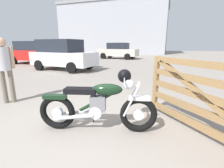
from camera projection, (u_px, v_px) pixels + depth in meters
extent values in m
plane|color=gray|center=(82.00, 128.00, 2.94)|extent=(80.00, 80.00, 0.00)
torus|color=black|center=(138.00, 115.00, 2.76)|extent=(0.65, 0.21, 0.64)
cylinder|color=silver|center=(138.00, 115.00, 2.76)|extent=(0.19, 0.11, 0.18)
torus|color=black|center=(57.00, 112.00, 2.87)|extent=(0.65, 0.21, 0.64)
cylinder|color=silver|center=(57.00, 112.00, 2.87)|extent=(0.19, 0.11, 0.18)
cube|color=silver|center=(139.00, 98.00, 2.69)|extent=(0.38, 0.19, 0.06)
cube|color=black|center=(55.00, 97.00, 2.80)|extent=(0.42, 0.19, 0.07)
cylinder|color=silver|center=(131.00, 97.00, 2.78)|extent=(0.29, 0.08, 0.58)
cylinder|color=silver|center=(132.00, 100.00, 2.63)|extent=(0.29, 0.08, 0.58)
sphere|color=silver|center=(129.00, 85.00, 2.65)|extent=(0.17, 0.17, 0.17)
cylinder|color=silver|center=(124.00, 81.00, 2.64)|extent=(0.13, 0.62, 0.03)
sphere|color=black|center=(124.00, 76.00, 2.92)|extent=(0.25, 0.25, 0.25)
cylinder|color=black|center=(101.00, 99.00, 2.75)|extent=(0.75, 0.18, 0.47)
ellipsoid|color=black|center=(107.00, 89.00, 2.70)|extent=(0.55, 0.30, 0.20)
cube|color=black|center=(80.00, 91.00, 2.74)|extent=(0.57, 0.29, 0.09)
cube|color=slate|center=(98.00, 103.00, 2.77)|extent=(0.29, 0.22, 0.26)
cylinder|color=silver|center=(96.00, 111.00, 2.81)|extent=(0.25, 0.23, 0.22)
cylinder|color=silver|center=(77.00, 112.00, 2.95)|extent=(0.70, 0.17, 0.14)
cylinder|color=silver|center=(73.00, 117.00, 2.76)|extent=(0.70, 0.17, 0.14)
cylinder|color=black|center=(93.00, 117.00, 3.03)|extent=(0.06, 0.24, 0.33)
cube|color=olive|center=(156.00, 83.00, 3.61)|extent=(0.13, 0.13, 1.20)
cube|color=olive|center=(202.00, 127.00, 2.67)|extent=(1.57, 1.92, 0.11)
cube|color=olive|center=(204.00, 113.00, 2.61)|extent=(1.57, 1.92, 0.11)
cube|color=olive|center=(206.00, 98.00, 2.55)|extent=(1.57, 1.92, 0.11)
cube|color=olive|center=(208.00, 82.00, 2.49)|extent=(1.57, 1.92, 0.11)
cube|color=olive|center=(211.00, 65.00, 2.42)|extent=(1.57, 1.92, 0.11)
cube|color=olive|center=(206.00, 99.00, 2.55)|extent=(1.44, 1.76, 1.08)
cylinder|color=#706656|center=(4.00, 87.00, 4.13)|extent=(0.12, 0.12, 0.86)
cylinder|color=#706656|center=(12.00, 86.00, 4.19)|extent=(0.12, 0.12, 0.86)
cylinder|color=#B2B2B7|center=(4.00, 59.00, 3.98)|extent=(0.30, 0.30, 0.58)
cylinder|color=tan|center=(12.00, 57.00, 4.04)|extent=(0.08, 0.08, 0.55)
sphere|color=tan|center=(1.00, 42.00, 3.89)|extent=(0.22, 0.22, 0.22)
cylinder|color=black|center=(13.00, 60.00, 12.35)|extent=(0.66, 0.27, 0.64)
cylinder|color=black|center=(31.00, 58.00, 13.97)|extent=(0.66, 0.27, 0.64)
cylinder|color=black|center=(45.00, 61.00, 11.40)|extent=(0.66, 0.27, 0.64)
cylinder|color=black|center=(60.00, 59.00, 13.02)|extent=(0.66, 0.27, 0.64)
cube|color=red|center=(37.00, 55.00, 12.60)|extent=(4.84, 2.19, 0.74)
cube|color=#232833|center=(39.00, 46.00, 12.33)|extent=(3.63, 1.92, 0.68)
cylinder|color=black|center=(89.00, 64.00, 9.88)|extent=(0.63, 0.30, 0.60)
cylinder|color=black|center=(72.00, 68.00, 8.44)|extent=(0.63, 0.30, 0.60)
cylinder|color=black|center=(59.00, 63.00, 10.87)|extent=(0.63, 0.30, 0.60)
cylinder|color=black|center=(39.00, 65.00, 9.42)|extent=(0.63, 0.30, 0.60)
cube|color=silver|center=(64.00, 58.00, 9.56)|extent=(4.15, 2.37, 0.76)
cube|color=#232833|center=(60.00, 46.00, 9.49)|extent=(2.65, 1.96, 0.72)
cylinder|color=black|center=(132.00, 56.00, 17.47)|extent=(0.65, 0.31, 0.62)
cylinder|color=black|center=(127.00, 57.00, 15.95)|extent=(0.65, 0.31, 0.62)
cylinder|color=black|center=(110.00, 55.00, 18.54)|extent=(0.65, 0.31, 0.62)
cylinder|color=black|center=(103.00, 56.00, 17.02)|extent=(0.65, 0.31, 0.62)
cube|color=beige|center=(118.00, 52.00, 17.16)|extent=(4.44, 2.45, 0.72)
cube|color=#232833|center=(118.00, 46.00, 17.00)|extent=(2.25, 1.89, 0.64)
cube|color=#9EA0A8|center=(116.00, 31.00, 30.18)|extent=(19.06, 12.26, 8.08)
cube|color=gray|center=(117.00, 6.00, 29.15)|extent=(19.39, 12.58, 0.50)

